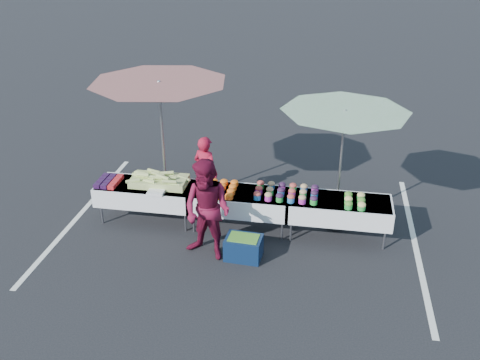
% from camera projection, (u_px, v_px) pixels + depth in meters
% --- Properties ---
extents(ground, '(80.00, 80.00, 0.00)m').
position_uv_depth(ground, '(240.00, 227.00, 10.11)').
color(ground, black).
extents(stripe_left, '(0.10, 5.00, 0.00)m').
position_uv_depth(stripe_left, '(81.00, 213.00, 10.60)').
color(stripe_left, silver).
rests_on(stripe_left, ground).
extents(stripe_right, '(0.10, 5.00, 0.00)m').
position_uv_depth(stripe_right, '(415.00, 243.00, 9.62)').
color(stripe_right, silver).
rests_on(stripe_right, ground).
extents(table_left, '(1.86, 0.81, 0.75)m').
position_uv_depth(table_left, '(147.00, 192.00, 10.13)').
color(table_left, white).
rests_on(table_left, ground).
extents(table_center, '(1.86, 0.81, 0.75)m').
position_uv_depth(table_center, '(240.00, 200.00, 9.85)').
color(table_center, white).
rests_on(table_center, ground).
extents(table_right, '(1.86, 0.81, 0.75)m').
position_uv_depth(table_right, '(339.00, 208.00, 9.57)').
color(table_right, white).
rests_on(table_right, ground).
extents(berry_punnets, '(0.40, 0.54, 0.08)m').
position_uv_depth(berry_punnets, '(109.00, 181.00, 10.09)').
color(berry_punnets, black).
rests_on(berry_punnets, table_left).
extents(corn_pile, '(1.16, 0.57, 0.26)m').
position_uv_depth(corn_pile, '(159.00, 180.00, 10.02)').
color(corn_pile, '#A8CE69').
rests_on(corn_pile, table_left).
extents(plastic_bags, '(0.30, 0.25, 0.05)m').
position_uv_depth(plastic_bags, '(156.00, 192.00, 9.73)').
color(plastic_bags, white).
rests_on(plastic_bags, table_left).
extents(carrot_bowls, '(0.55, 0.69, 0.11)m').
position_uv_depth(carrot_bowls, '(221.00, 189.00, 9.80)').
color(carrot_bowls, orange).
rests_on(carrot_bowls, table_center).
extents(potato_cups, '(1.14, 0.58, 0.16)m').
position_uv_depth(potato_cups, '(286.00, 192.00, 9.61)').
color(potato_cups, '#246BAB').
rests_on(potato_cups, table_right).
extents(bean_baskets, '(0.36, 0.50, 0.15)m').
position_uv_depth(bean_baskets, '(355.00, 201.00, 9.34)').
color(bean_baskets, green).
rests_on(bean_baskets, table_right).
extents(vendor, '(0.64, 0.55, 1.49)m').
position_uv_depth(vendor, '(206.00, 172.00, 10.58)').
color(vendor, maroon).
rests_on(vendor, ground).
extents(customer, '(1.04, 0.93, 1.79)m').
position_uv_depth(customer, '(207.00, 210.00, 8.88)').
color(customer, maroon).
rests_on(customer, ground).
extents(umbrella_left, '(3.09, 3.09, 2.62)m').
position_uv_depth(umbrella_left, '(160.00, 93.00, 9.78)').
color(umbrella_left, black).
rests_on(umbrella_left, ground).
extents(umbrella_right, '(2.42, 2.42, 2.31)m').
position_uv_depth(umbrella_right, '(344.00, 121.00, 9.26)').
color(umbrella_right, black).
rests_on(umbrella_right, ground).
extents(storage_bin, '(0.64, 0.49, 0.40)m').
position_uv_depth(storage_bin, '(244.00, 247.00, 9.13)').
color(storage_bin, '#0C1F3E').
rests_on(storage_bin, ground).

